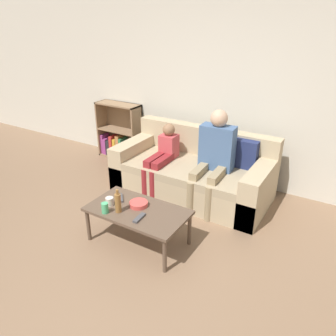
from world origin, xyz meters
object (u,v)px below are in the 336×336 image
object	(u,v)px
tv_remote_1	(120,198)
bottle	(118,203)
cup_near	(110,201)
bookshelf	(120,137)
person_adult	(215,152)
couch	(193,174)
coffee_table	(138,213)
tv_remote_0	(139,218)
cup_far	(105,208)
snack_bowl	(139,204)
person_child	(162,156)

from	to	relation	value
tv_remote_1	bottle	bearing A→B (deg)	-97.67
tv_remote_1	bottle	size ratio (longest dim) A/B	0.64
cup_near	bookshelf	bearing A→B (deg)	126.36
person_adult	cup_near	bearing A→B (deg)	-119.44
couch	bottle	distance (m)	1.40
person_adult	tv_remote_1	bearing A→B (deg)	-121.88
coffee_table	cup_near	distance (m)	0.32
bookshelf	tv_remote_0	world-z (taller)	bookshelf
couch	bookshelf	size ratio (longest dim) A/B	2.20
cup_far	bookshelf	bearing A→B (deg)	125.54
tv_remote_1	snack_bowl	bearing A→B (deg)	-45.31
cup_far	tv_remote_1	size ratio (longest dim) A/B	0.68
bookshelf	tv_remote_1	world-z (taller)	bookshelf
bookshelf	person_adult	world-z (taller)	person_adult
snack_bowl	bookshelf	bearing A→B (deg)	133.69
tv_remote_1	tv_remote_0	bearing A→B (deg)	-69.44
cup_near	bottle	bearing A→B (deg)	-19.14
tv_remote_0	bottle	distance (m)	0.27
coffee_table	tv_remote_1	size ratio (longest dim) A/B	6.44
coffee_table	person_adult	xyz separation A→B (m)	(0.31, 1.16, 0.33)
person_child	bookshelf	bearing A→B (deg)	150.89
bookshelf	snack_bowl	size ratio (longest dim) A/B	4.81
cup_far	coffee_table	bearing A→B (deg)	41.61
cup_near	cup_far	world-z (taller)	cup_far
cup_near	tv_remote_1	size ratio (longest dim) A/B	0.54
coffee_table	person_adult	size ratio (longest dim) A/B	0.86
coffee_table	bottle	xyz separation A→B (m)	(-0.14, -0.13, 0.14)
person_child	tv_remote_0	distance (m)	1.31
coffee_table	tv_remote_0	world-z (taller)	tv_remote_0
person_adult	person_child	distance (m)	0.72
bookshelf	bottle	size ratio (longest dim) A/B	3.67
person_child	snack_bowl	size ratio (longest dim) A/B	4.75
coffee_table	cup_far	world-z (taller)	cup_far
person_child	coffee_table	bearing A→B (deg)	-71.96
person_adult	coffee_table	bearing A→B (deg)	-108.29
person_child	tv_remote_1	world-z (taller)	person_child
coffee_table	tv_remote_1	bearing A→B (deg)	164.55
person_child	cup_far	size ratio (longest dim) A/B	8.33
coffee_table	cup_far	xyz separation A→B (m)	(-0.24, -0.21, 0.09)
bookshelf	person_child	distance (m)	1.43
person_adult	snack_bowl	distance (m)	1.18
person_adult	bottle	xyz separation A→B (m)	(-0.45, -1.29, -0.18)
coffee_table	snack_bowl	xyz separation A→B (m)	(-0.03, 0.06, 0.06)
couch	tv_remote_1	world-z (taller)	couch
cup_near	bottle	xyz separation A→B (m)	(0.16, -0.06, 0.06)
tv_remote_0	bottle	world-z (taller)	bottle
person_adult	person_child	world-z (taller)	person_adult
couch	bookshelf	xyz separation A→B (m)	(-1.64, 0.50, 0.06)
snack_bowl	bottle	size ratio (longest dim) A/B	0.76
coffee_table	tv_remote_0	bearing A→B (deg)	-48.10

